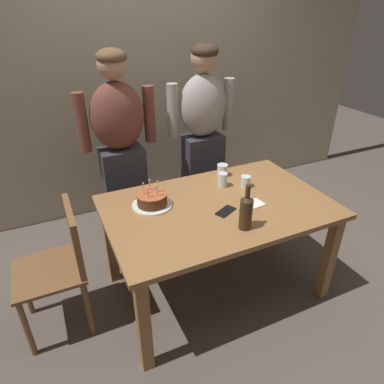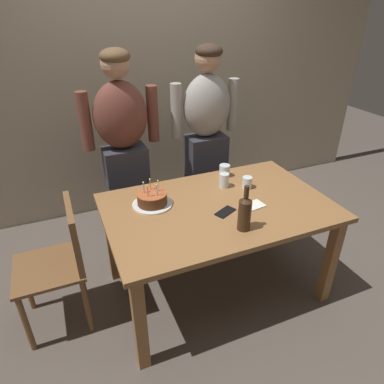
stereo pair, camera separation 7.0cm
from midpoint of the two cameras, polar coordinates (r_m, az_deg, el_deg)
ground_plane at (r=2.73m, az=4.62°, el=-15.59°), size 10.00×10.00×0.00m
back_wall at (r=3.44m, az=-6.82°, el=18.59°), size 5.20×0.10×2.60m
dining_table at (r=2.33m, az=5.24°, el=-4.27°), size 1.50×0.96×0.74m
birthday_cake at (r=2.26m, az=-5.85°, el=-1.25°), size 0.27×0.27×0.17m
water_glass_near at (r=2.64m, az=6.26°, el=3.58°), size 0.08×0.08×0.09m
water_glass_far at (r=2.48m, az=6.24°, el=1.96°), size 0.07×0.07×0.11m
water_glass_side at (r=2.50m, az=10.06°, el=1.58°), size 0.07×0.07×0.09m
wine_bottle at (r=2.00m, az=9.86°, el=-3.41°), size 0.08×0.08×0.29m
cell_phone at (r=2.20m, az=6.56°, el=-3.35°), size 0.16×0.13×0.01m
napkin_stack at (r=2.30m, az=11.28°, el=-2.22°), size 0.15×0.12×0.01m
person_man_bearded at (r=2.77m, az=-10.59°, el=6.46°), size 0.61×0.27×1.66m
person_woman_cardigan at (r=2.99m, az=3.07°, el=8.61°), size 0.61×0.27×1.66m
dining_chair at (r=2.32m, az=-20.24°, el=-10.27°), size 0.42×0.42×0.87m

